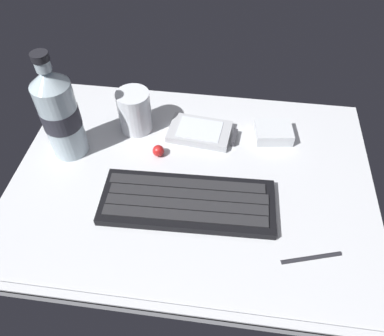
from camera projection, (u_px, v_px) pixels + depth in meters
ground_plane at (192, 183)px, 67.61cm from camera, size 64.00×48.00×2.80cm
keyboard at (185, 202)px, 62.79cm from camera, size 29.40×12.09×1.70cm
handheld_device at (203, 132)px, 73.83cm from camera, size 13.31×8.78×1.50cm
juice_cup at (135, 113)px, 72.81cm from camera, size 6.40×6.40×8.50cm
water_bottle at (60, 113)px, 64.99cm from camera, size 6.73×6.73×20.80cm
charger_block at (273, 133)px, 73.07cm from camera, size 7.68×6.48×2.40cm
trackball_mouse at (158, 151)px, 70.01cm from camera, size 2.20×2.20×2.20cm
stylus_pen at (312, 257)px, 56.66cm from camera, size 9.30×3.39×0.70cm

